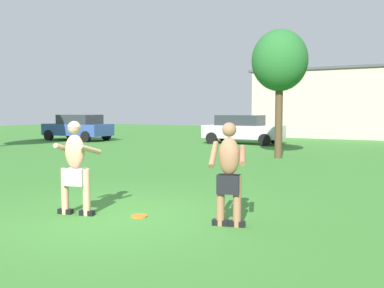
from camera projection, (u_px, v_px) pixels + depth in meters
ground_plane at (117, 217)px, 7.29m from camera, size 80.00×80.00×0.00m
player_with_cap at (75, 163)px, 7.37m from camera, size 0.69×0.68×1.66m
player_in_black at (229, 172)px, 6.63m from camera, size 0.71×0.64×1.65m
frisbee at (139, 216)px, 7.28m from camera, size 0.28×0.28×0.03m
car_silver_near_post at (242, 129)px, 23.27m from camera, size 4.33×2.08×1.58m
car_blue_mid_lot at (78, 127)px, 25.86m from camera, size 4.31×2.04×1.58m
outbuilding_behind_lot at (350, 103)px, 29.25m from camera, size 12.69×6.08×4.64m
tree_near_building at (280, 62)px, 16.01m from camera, size 2.12×2.12×4.89m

